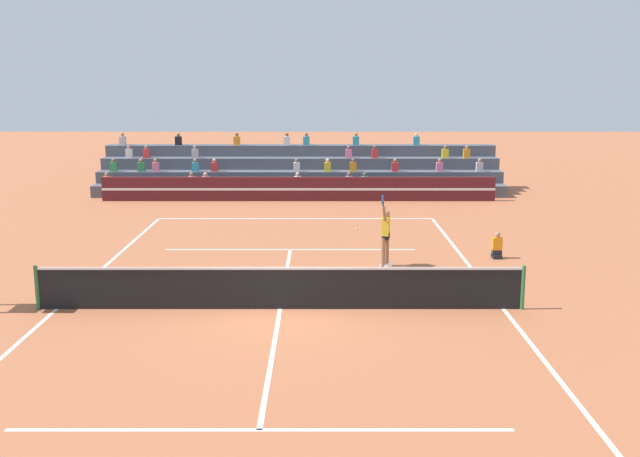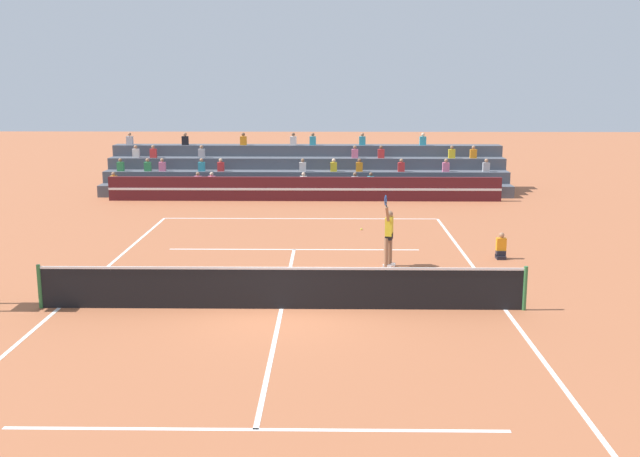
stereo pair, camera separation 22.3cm
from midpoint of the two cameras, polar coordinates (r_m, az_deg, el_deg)
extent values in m
plane|color=#AD603D|center=(18.53, -2.61, -6.13)|extent=(120.00, 120.00, 0.00)
cube|color=white|center=(30.07, -1.27, 0.76)|extent=(11.00, 0.10, 0.01)
cube|color=white|center=(19.64, -18.93, -5.73)|extent=(0.10, 23.80, 0.01)
cube|color=white|center=(19.02, 14.27, -6.01)|extent=(0.10, 23.80, 0.01)
cube|color=white|center=(12.58, -4.40, -15.03)|extent=(8.25, 0.10, 0.01)
cube|color=white|center=(24.72, -1.73, -1.61)|extent=(8.25, 0.10, 0.01)
cube|color=white|center=(18.53, -2.61, -6.12)|extent=(0.10, 12.85, 0.01)
cylinder|color=#2D6B38|center=(19.65, -20.27, -4.16)|extent=(0.10, 0.10, 1.10)
cylinder|color=#2D6B38|center=(18.97, 15.67, -4.41)|extent=(0.10, 0.10, 1.10)
cube|color=black|center=(18.39, -2.62, -4.65)|extent=(11.90, 0.02, 1.00)
cube|color=white|center=(18.25, -2.64, -3.05)|extent=(11.90, 0.04, 0.06)
cube|color=#51191E|center=(34.33, -1.01, 3.03)|extent=(18.00, 0.24, 1.10)
cube|color=white|center=(34.20, -1.02, 3.00)|extent=(18.00, 0.02, 0.10)
cube|color=#4C515B|center=(35.63, -0.94, 2.90)|extent=(19.64, 0.95, 0.55)
cube|color=#B2B2B7|center=(35.40, 2.85, 3.64)|extent=(0.32, 0.22, 0.44)
sphere|color=brown|center=(35.36, 2.86, 4.15)|extent=(0.18, 0.18, 0.18)
cube|color=silver|center=(35.40, -1.09, 3.65)|extent=(0.32, 0.22, 0.44)
sphere|color=beige|center=(35.35, -1.09, 4.16)|extent=(0.18, 0.18, 0.18)
cube|color=pink|center=(35.91, -9.11, 3.62)|extent=(0.32, 0.22, 0.44)
sphere|color=#9E7051|center=(35.87, -9.12, 4.13)|extent=(0.18, 0.18, 0.18)
cube|color=orange|center=(36.81, -15.27, 3.55)|extent=(0.32, 0.22, 0.44)
sphere|color=#9E7051|center=(36.77, -15.30, 4.04)|extent=(0.18, 0.18, 0.18)
cube|color=teal|center=(35.43, 4.07, 3.63)|extent=(0.32, 0.22, 0.44)
sphere|color=brown|center=(35.39, 4.07, 4.14)|extent=(0.18, 0.18, 0.18)
cube|color=pink|center=(35.80, -8.07, 3.63)|extent=(0.32, 0.22, 0.44)
sphere|color=beige|center=(35.76, -8.09, 4.14)|extent=(0.18, 0.18, 0.18)
cube|color=#4C515B|center=(36.53, -0.90, 3.55)|extent=(19.64, 0.95, 1.10)
cube|color=pink|center=(37.13, -11.76, 4.64)|extent=(0.32, 0.22, 0.44)
sphere|color=#9E7051|center=(37.10, -11.78, 5.13)|extent=(0.18, 0.18, 0.18)
cube|color=pink|center=(36.69, 9.74, 4.63)|extent=(0.32, 0.22, 0.44)
sphere|color=#9E7051|center=(36.65, 9.76, 5.13)|extent=(0.18, 0.18, 0.18)
cube|color=silver|center=(36.27, -1.15, 4.72)|extent=(0.32, 0.22, 0.44)
sphere|color=brown|center=(36.23, -1.15, 5.22)|extent=(0.18, 0.18, 0.18)
cube|color=red|center=(36.42, 6.38, 4.68)|extent=(0.32, 0.22, 0.44)
sphere|color=#9E7051|center=(36.38, 6.40, 5.18)|extent=(0.18, 0.18, 0.18)
cube|color=#B2B2B7|center=(37.04, 12.71, 4.58)|extent=(0.32, 0.22, 0.44)
sphere|color=#9E7051|center=(37.00, 12.73, 5.07)|extent=(0.18, 0.18, 0.18)
cube|color=yellow|center=(36.25, 1.22, 4.71)|extent=(0.32, 0.22, 0.44)
sphere|color=beige|center=(36.21, 1.22, 5.22)|extent=(0.18, 0.18, 0.18)
cube|color=teal|center=(36.77, -8.83, 4.67)|extent=(0.32, 0.22, 0.44)
sphere|color=#9E7051|center=(36.73, -8.85, 5.17)|extent=(0.18, 0.18, 0.18)
cube|color=orange|center=(36.28, 3.19, 4.70)|extent=(0.32, 0.22, 0.44)
sphere|color=brown|center=(36.24, 3.20, 5.21)|extent=(0.18, 0.18, 0.18)
cube|color=#338C4C|center=(37.63, -14.79, 4.58)|extent=(0.32, 0.22, 0.44)
sphere|color=brown|center=(37.59, -14.81, 5.07)|extent=(0.18, 0.18, 0.18)
cube|color=#338C4C|center=(37.29, -12.82, 4.62)|extent=(0.32, 0.22, 0.44)
sphere|color=#9E7051|center=(37.26, -12.85, 5.11)|extent=(0.18, 0.18, 0.18)
cube|color=red|center=(36.62, -7.39, 4.69)|extent=(0.32, 0.22, 0.44)
sphere|color=tan|center=(36.59, -7.40, 5.19)|extent=(0.18, 0.18, 0.18)
cube|color=#4C515B|center=(37.44, -0.86, 4.17)|extent=(19.64, 0.95, 1.65)
cube|color=red|center=(38.14, -12.42, 5.62)|extent=(0.32, 0.22, 0.44)
sphere|color=#9E7051|center=(38.11, -12.44, 6.09)|extent=(0.18, 0.18, 0.18)
cube|color=#B2B2B7|center=(37.66, -8.84, 5.68)|extent=(0.32, 0.22, 0.44)
sphere|color=#9E7051|center=(37.63, -8.85, 6.16)|extent=(0.18, 0.18, 0.18)
cube|color=yellow|center=(37.63, 10.17, 5.63)|extent=(0.32, 0.22, 0.44)
sphere|color=brown|center=(37.60, 10.19, 6.11)|extent=(0.18, 0.18, 0.18)
cube|color=pink|center=(37.16, 2.85, 5.72)|extent=(0.32, 0.22, 0.44)
sphere|color=brown|center=(37.12, 2.85, 6.21)|extent=(0.18, 0.18, 0.18)
cube|color=orange|center=(37.81, 11.77, 5.60)|extent=(0.32, 0.22, 0.44)
sphere|color=#9E7051|center=(37.78, 11.79, 6.08)|extent=(0.18, 0.18, 0.18)
cube|color=red|center=(37.22, 4.85, 5.70)|extent=(0.32, 0.22, 0.44)
sphere|color=brown|center=(37.19, 4.86, 6.20)|extent=(0.18, 0.18, 0.18)
cube|color=silver|center=(38.34, -13.68, 5.59)|extent=(0.32, 0.22, 0.44)
sphere|color=#9E7051|center=(38.31, -13.70, 6.07)|extent=(0.18, 0.18, 0.18)
cube|color=#4C515B|center=(38.35, -0.82, 4.76)|extent=(19.64, 0.95, 2.20)
cube|color=orange|center=(38.27, -5.69, 6.67)|extent=(0.32, 0.22, 0.44)
sphere|color=brown|center=(38.25, -5.70, 7.15)|extent=(0.18, 0.18, 0.18)
cube|color=teal|center=(38.07, 3.41, 6.69)|extent=(0.32, 0.22, 0.44)
sphere|color=#9E7051|center=(38.04, 3.41, 7.17)|extent=(0.18, 0.18, 0.18)
cube|color=teal|center=(38.04, -0.39, 6.70)|extent=(0.32, 0.22, 0.44)
sphere|color=brown|center=(38.01, -0.39, 7.18)|extent=(0.18, 0.18, 0.18)
cube|color=#B2B2B7|center=(39.34, -14.14, 6.52)|extent=(0.32, 0.22, 0.44)
sphere|color=#9E7051|center=(39.32, -14.16, 6.98)|extent=(0.18, 0.18, 0.18)
cube|color=teal|center=(38.32, 8.01, 6.63)|extent=(0.32, 0.22, 0.44)
sphere|color=beige|center=(38.30, 8.02, 7.10)|extent=(0.18, 0.18, 0.18)
cube|color=black|center=(38.72, -10.07, 6.61)|extent=(0.32, 0.22, 0.44)
sphere|color=#9E7051|center=(38.69, -10.09, 7.08)|extent=(0.18, 0.18, 0.18)
cube|color=silver|center=(38.07, -1.88, 6.70)|extent=(0.32, 0.22, 0.44)
sphere|color=brown|center=(38.04, -1.88, 7.18)|extent=(0.18, 0.18, 0.18)
cube|color=black|center=(24.16, 13.85, -2.12)|extent=(0.28, 0.36, 0.12)
cube|color=black|center=(24.13, 13.86, -1.84)|extent=(0.28, 0.24, 0.18)
cube|color=orange|center=(24.07, 13.90, -1.17)|extent=(0.30, 0.18, 0.40)
sphere|color=#9E7051|center=(24.01, 13.93, -0.49)|extent=(0.17, 0.17, 0.17)
cylinder|color=#9E7051|center=(22.62, 5.63, -1.74)|extent=(0.14, 0.14, 0.90)
cylinder|color=#9E7051|center=(22.42, 5.34, -1.86)|extent=(0.14, 0.14, 0.90)
cube|color=black|center=(22.42, 5.56, -0.58)|extent=(0.27, 0.36, 0.20)
cube|color=yellow|center=(22.35, 5.58, 0.18)|extent=(0.28, 0.40, 0.56)
sphere|color=#9E7051|center=(22.29, 5.60, 1.08)|extent=(0.22, 0.22, 0.22)
cube|color=white|center=(22.71, 5.71, -2.74)|extent=(0.28, 0.18, 0.09)
cube|color=white|center=(22.51, 5.42, -2.86)|extent=(0.28, 0.18, 0.09)
cylinder|color=#9E7051|center=(22.60, 5.66, 0.14)|extent=(0.09, 0.09, 0.56)
cylinder|color=#9E7051|center=(21.87, 5.44, 1.14)|extent=(0.19, 0.46, 0.52)
cylinder|color=black|center=(21.57, 5.36, 1.83)|extent=(0.07, 0.17, 0.19)
torus|color=#1E4C99|center=(21.44, 5.32, 2.15)|extent=(0.12, 0.43, 0.43)
sphere|color=#C6DB33|center=(27.88, 3.41, -0.05)|extent=(0.07, 0.07, 0.07)
camera|label=1|loc=(0.11, -89.72, 0.06)|focal=42.00mm
camera|label=2|loc=(0.11, 90.28, -0.06)|focal=42.00mm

